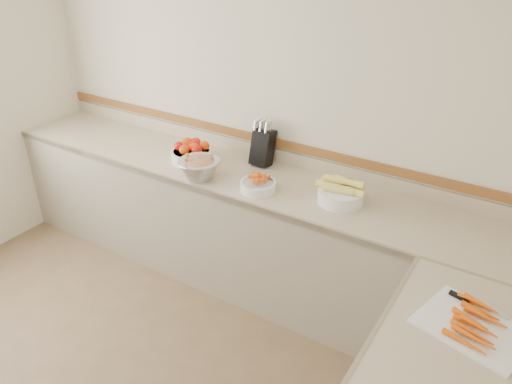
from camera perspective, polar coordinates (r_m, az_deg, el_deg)
The scene contains 8 objects.
back_wall at distance 3.61m, azimuth 0.83°, elevation 9.79°, with size 4.00×4.00×0.00m, color beige.
counter_back at distance 3.73m, azimuth -1.87°, elevation -3.99°, with size 4.00×0.65×1.08m.
knife_block at distance 3.60m, azimuth 0.77°, elevation 5.26°, with size 0.14×0.17×0.34m.
tomato_bowl at distance 3.71m, azimuth -7.38°, elevation 4.56°, with size 0.30×0.30×0.15m.
cherry_tomato_bowl at distance 3.27m, azimuth 0.24°, elevation 0.90°, with size 0.24×0.24×0.13m.
corn_bowl at distance 3.16m, azimuth 9.69°, elevation -0.09°, with size 0.32×0.29×0.17m.
rhubarb_bowl at distance 3.43m, azimuth -6.50°, elevation 2.85°, with size 0.29×0.29×0.17m.
cutting_board at distance 2.43m, azimuth 23.63°, elevation -13.69°, with size 0.51×0.44×0.06m.
Camera 1 is at (1.79, -0.92, 2.45)m, focal length 35.00 mm.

